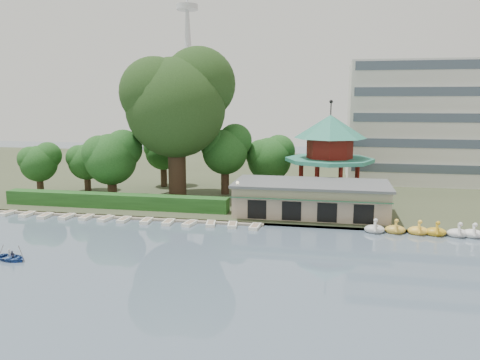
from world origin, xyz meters
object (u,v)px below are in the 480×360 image
(pavilion, at_px, (330,148))
(big_tree, at_px, (177,100))
(dock, at_px, (126,217))
(rowboat_with_passengers, at_px, (11,255))
(boathouse, at_px, (311,198))

(pavilion, xyz_separation_m, big_tree, (-20.81, -3.78, 6.64))
(dock, bearing_deg, big_tree, 73.87)
(pavilion, bearing_deg, rowboat_with_passengers, -131.67)
(pavilion, height_order, rowboat_with_passengers, pavilion)
(dock, distance_m, rowboat_with_passengers, 16.51)
(pavilion, height_order, big_tree, big_tree)
(dock, height_order, boathouse, boathouse)
(dock, relative_size, rowboat_with_passengers, 6.79)
(boathouse, xyz_separation_m, pavilion, (2.00, 10.03, 5.11))
(boathouse, relative_size, rowboat_with_passengers, 3.71)
(dock, bearing_deg, pavilion, 31.66)
(dock, xyz_separation_m, rowboat_with_passengers, (-3.53, -16.12, 0.33))
(big_tree, bearing_deg, dock, -106.13)
(pavilion, bearing_deg, big_tree, -169.71)
(boathouse, distance_m, pavilion, 11.43)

